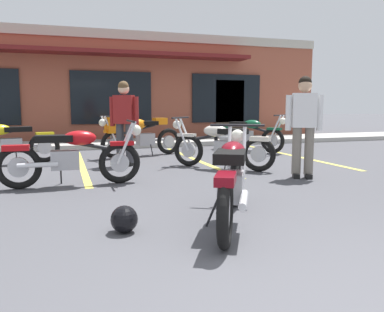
{
  "coord_description": "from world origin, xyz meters",
  "views": [
    {
      "loc": [
        -1.55,
        -1.52,
        1.2
      ],
      "look_at": [
        0.02,
        3.28,
        0.55
      ],
      "focal_mm": 36.79,
      "sensor_mm": 36.0,
      "label": 1
    }
  ],
  "objects_px": {
    "motorcycle_red_sportbike": "(72,155)",
    "person_near_building": "(124,118)",
    "motorcycle_foreground_classic": "(232,178)",
    "person_by_back_row": "(304,121)",
    "motorcycle_cream_vintage": "(248,134)",
    "motorcycle_black_cruiser": "(138,134)",
    "motorcycle_silver_naked": "(221,145)",
    "motorcycle_orange_scrambler": "(5,142)",
    "helmet_on_pavement": "(124,219)"
  },
  "relations": [
    {
      "from": "motorcycle_foreground_classic",
      "to": "person_near_building",
      "type": "height_order",
      "value": "person_near_building"
    },
    {
      "from": "motorcycle_silver_naked",
      "to": "person_near_building",
      "type": "distance_m",
      "value": 1.98
    },
    {
      "from": "motorcycle_red_sportbike",
      "to": "person_near_building",
      "type": "height_order",
      "value": "person_near_building"
    },
    {
      "from": "person_near_building",
      "to": "motorcycle_black_cruiser",
      "type": "bearing_deg",
      "value": 69.26
    },
    {
      "from": "motorcycle_silver_naked",
      "to": "motorcycle_cream_vintage",
      "type": "relative_size",
      "value": 0.91
    },
    {
      "from": "motorcycle_silver_naked",
      "to": "helmet_on_pavement",
      "type": "relative_size",
      "value": 6.38
    },
    {
      "from": "motorcycle_foreground_classic",
      "to": "motorcycle_cream_vintage",
      "type": "bearing_deg",
      "value": 62.3
    },
    {
      "from": "motorcycle_foreground_classic",
      "to": "motorcycle_black_cruiser",
      "type": "relative_size",
      "value": 0.93
    },
    {
      "from": "motorcycle_orange_scrambler",
      "to": "person_by_back_row",
      "type": "relative_size",
      "value": 1.24
    },
    {
      "from": "motorcycle_foreground_classic",
      "to": "person_by_back_row",
      "type": "relative_size",
      "value": 1.15
    },
    {
      "from": "person_by_back_row",
      "to": "person_near_building",
      "type": "relative_size",
      "value": 1.0
    },
    {
      "from": "motorcycle_red_sportbike",
      "to": "motorcycle_black_cruiser",
      "type": "distance_m",
      "value": 3.48
    },
    {
      "from": "motorcycle_black_cruiser",
      "to": "motorcycle_silver_naked",
      "type": "relative_size",
      "value": 1.24
    },
    {
      "from": "motorcycle_red_sportbike",
      "to": "motorcycle_cream_vintage",
      "type": "xyz_separation_m",
      "value": [
        4.47,
        3.22,
        0.0
      ]
    },
    {
      "from": "motorcycle_foreground_classic",
      "to": "motorcycle_silver_naked",
      "type": "distance_m",
      "value": 3.49
    },
    {
      "from": "motorcycle_foreground_classic",
      "to": "motorcycle_cream_vintage",
      "type": "xyz_separation_m",
      "value": [
        2.97,
        5.66,
        0.0
      ]
    },
    {
      "from": "motorcycle_black_cruiser",
      "to": "motorcycle_orange_scrambler",
      "type": "relative_size",
      "value": 0.99
    },
    {
      "from": "motorcycle_foreground_classic",
      "to": "motorcycle_red_sportbike",
      "type": "height_order",
      "value": "same"
    },
    {
      "from": "motorcycle_orange_scrambler",
      "to": "helmet_on_pavement",
      "type": "xyz_separation_m",
      "value": [
        1.63,
        -5.01,
        -0.33
      ]
    },
    {
      "from": "motorcycle_silver_naked",
      "to": "person_by_back_row",
      "type": "distance_m",
      "value": 1.67
    },
    {
      "from": "motorcycle_cream_vintage",
      "to": "helmet_on_pavement",
      "type": "height_order",
      "value": "motorcycle_cream_vintage"
    },
    {
      "from": "motorcycle_cream_vintage",
      "to": "person_near_building",
      "type": "distance_m",
      "value": 3.76
    },
    {
      "from": "motorcycle_red_sportbike",
      "to": "helmet_on_pavement",
      "type": "height_order",
      "value": "motorcycle_red_sportbike"
    },
    {
      "from": "motorcycle_black_cruiser",
      "to": "motorcycle_silver_naked",
      "type": "distance_m",
      "value": 2.57
    },
    {
      "from": "motorcycle_silver_naked",
      "to": "motorcycle_cream_vintage",
      "type": "bearing_deg",
      "value": 53.84
    },
    {
      "from": "motorcycle_foreground_classic",
      "to": "motorcycle_red_sportbike",
      "type": "xyz_separation_m",
      "value": [
        -1.5,
        2.45,
        0.0
      ]
    },
    {
      "from": "motorcycle_black_cruiser",
      "to": "motorcycle_red_sportbike",
      "type": "bearing_deg",
      "value": -116.57
    },
    {
      "from": "helmet_on_pavement",
      "to": "person_near_building",
      "type": "bearing_deg",
      "value": 81.3
    },
    {
      "from": "motorcycle_orange_scrambler",
      "to": "motorcycle_silver_naked",
      "type": "bearing_deg",
      "value": -24.08
    },
    {
      "from": "motorcycle_silver_naked",
      "to": "helmet_on_pavement",
      "type": "height_order",
      "value": "motorcycle_silver_naked"
    },
    {
      "from": "person_by_back_row",
      "to": "motorcycle_silver_naked",
      "type": "bearing_deg",
      "value": 125.6
    },
    {
      "from": "motorcycle_black_cruiser",
      "to": "helmet_on_pavement",
      "type": "height_order",
      "value": "motorcycle_black_cruiser"
    },
    {
      "from": "motorcycle_cream_vintage",
      "to": "person_near_building",
      "type": "bearing_deg",
      "value": -156.94
    },
    {
      "from": "motorcycle_black_cruiser",
      "to": "person_by_back_row",
      "type": "distance_m",
      "value": 4.18
    },
    {
      "from": "motorcycle_cream_vintage",
      "to": "helmet_on_pavement",
      "type": "relative_size",
      "value": 7.02
    },
    {
      "from": "motorcycle_silver_naked",
      "to": "motorcycle_cream_vintage",
      "type": "xyz_separation_m",
      "value": [
        1.75,
        2.39,
        0.0
      ]
    },
    {
      "from": "motorcycle_orange_scrambler",
      "to": "motorcycle_cream_vintage",
      "type": "distance_m",
      "value": 5.74
    },
    {
      "from": "motorcycle_cream_vintage",
      "to": "motorcycle_red_sportbike",
      "type": "bearing_deg",
      "value": -144.29
    },
    {
      "from": "motorcycle_red_sportbike",
      "to": "person_near_building",
      "type": "xyz_separation_m",
      "value": [
        1.04,
        1.76,
        0.49
      ]
    },
    {
      "from": "motorcycle_red_sportbike",
      "to": "motorcycle_silver_naked",
      "type": "bearing_deg",
      "value": 16.8
    },
    {
      "from": "person_by_back_row",
      "to": "person_near_building",
      "type": "bearing_deg",
      "value": 139.47
    },
    {
      "from": "motorcycle_black_cruiser",
      "to": "motorcycle_cream_vintage",
      "type": "bearing_deg",
      "value": 2.01
    },
    {
      "from": "motorcycle_orange_scrambler",
      "to": "motorcycle_cream_vintage",
      "type": "height_order",
      "value": "same"
    },
    {
      "from": "motorcycle_silver_naked",
      "to": "motorcycle_orange_scrambler",
      "type": "xyz_separation_m",
      "value": [
        -3.96,
        1.77,
        0.0
      ]
    },
    {
      "from": "motorcycle_black_cruiser",
      "to": "motorcycle_silver_naked",
      "type": "xyz_separation_m",
      "value": [
        1.17,
        -2.29,
        -0.07
      ]
    },
    {
      "from": "helmet_on_pavement",
      "to": "motorcycle_foreground_classic",
      "type": "bearing_deg",
      "value": -1.23
    },
    {
      "from": "motorcycle_orange_scrambler",
      "to": "motorcycle_black_cruiser",
      "type": "bearing_deg",
      "value": 10.64
    },
    {
      "from": "motorcycle_black_cruiser",
      "to": "motorcycle_cream_vintage",
      "type": "relative_size",
      "value": 1.13
    },
    {
      "from": "motorcycle_cream_vintage",
      "to": "motorcycle_black_cruiser",
      "type": "bearing_deg",
      "value": -177.99
    },
    {
      "from": "motorcycle_foreground_classic",
      "to": "motorcycle_orange_scrambler",
      "type": "height_order",
      "value": "same"
    }
  ]
}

